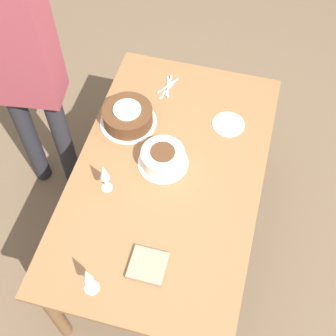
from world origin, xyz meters
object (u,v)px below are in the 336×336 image
at_px(cake_center_white, 163,158).
at_px(wine_glass_near, 104,173).
at_px(cake_front_chocolate, 128,116).
at_px(person_cutting, 20,65).
at_px(wine_glass_far, 88,277).

xyz_separation_m(cake_center_white, wine_glass_near, (0.22, -0.24, 0.09)).
relative_size(cake_center_white, cake_front_chocolate, 0.84).
height_order(cake_center_white, person_cutting, person_cutting).
bearing_deg(wine_glass_far, wine_glass_near, -168.31).
height_order(wine_glass_far, person_cutting, person_cutting).
relative_size(wine_glass_near, wine_glass_far, 0.96).
height_order(wine_glass_near, wine_glass_far, wine_glass_far).
height_order(cake_center_white, wine_glass_near, wine_glass_near).
relative_size(cake_center_white, wine_glass_far, 1.30).
bearing_deg(wine_glass_far, person_cutting, -143.38).
xyz_separation_m(wine_glass_far, person_cutting, (-0.94, -0.70, 0.19)).
distance_m(wine_glass_near, wine_glass_far, 0.53).
xyz_separation_m(cake_center_white, wine_glass_far, (0.74, -0.13, 0.09)).
height_order(cake_front_chocolate, person_cutting, person_cutting).
distance_m(wine_glass_far, person_cutting, 1.18).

